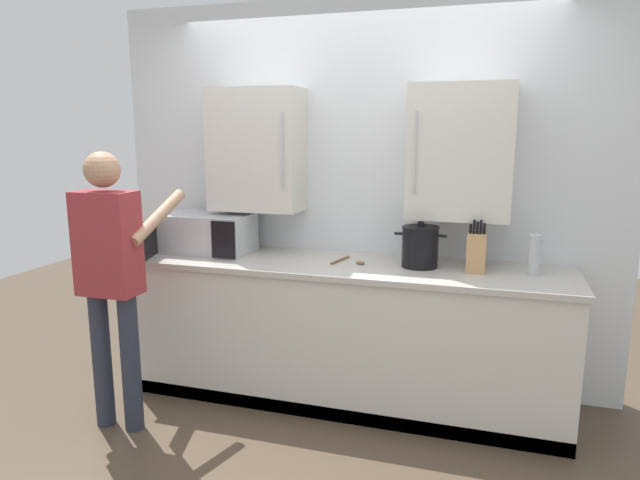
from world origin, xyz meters
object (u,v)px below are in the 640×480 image
microwave_oven (203,233)px  stock_pot (420,247)px  person_figure (110,268)px  knife_block (476,252)px  thermos_flask (535,255)px  wooden_spoon (350,261)px

microwave_oven → stock_pot: (1.49, 0.00, -0.00)m
person_figure → knife_block: bearing=21.1°
microwave_oven → thermos_flask: microwave_oven is taller
microwave_oven → stock_pot: stock_pot is taller
person_figure → microwave_oven: bearing=78.1°
stock_pot → person_figure: 1.84m
wooden_spoon → person_figure: bearing=-147.8°
wooden_spoon → stock_pot: size_ratio=0.72×
thermos_flask → wooden_spoon: bearing=-178.9°
microwave_oven → person_figure: bearing=-101.9°
microwave_oven → wooden_spoon: (1.05, -0.02, -0.12)m
microwave_oven → stock_pot: 1.49m
thermos_flask → person_figure: 2.45m
thermos_flask → stock_pot: bearing=-180.0°
stock_pot → microwave_oven: bearing=-179.9°
knife_block → person_figure: 2.14m
thermos_flask → person_figure: bearing=-161.2°
knife_block → stock_pot: bearing=176.4°
stock_pot → knife_block: size_ratio=1.02×
microwave_oven → person_figure: size_ratio=0.48×
microwave_oven → thermos_flask: 2.15m
microwave_oven → thermos_flask: size_ratio=3.32×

